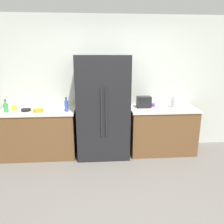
# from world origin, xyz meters

# --- Properties ---
(ground_plane) EXTENTS (10.60, 10.60, 0.00)m
(ground_plane) POSITION_xyz_m (0.00, 0.00, 0.00)
(ground_plane) COLOR slate
(kitchen_back_panel) EXTENTS (5.30, 0.10, 2.61)m
(kitchen_back_panel) POSITION_xyz_m (0.00, 1.82, 1.31)
(kitchen_back_panel) COLOR silver
(kitchen_back_panel) RESTS_ON ground_plane
(counter_left) EXTENTS (1.39, 0.67, 0.89)m
(counter_left) POSITION_xyz_m (-1.37, 1.44, 0.45)
(counter_left) COLOR brown
(counter_left) RESTS_ON ground_plane
(counter_right) EXTENTS (1.27, 0.67, 0.89)m
(counter_right) POSITION_xyz_m (0.99, 1.44, 0.45)
(counter_right) COLOR brown
(counter_right) RESTS_ON ground_plane
(refrigerator) EXTENTS (0.94, 0.72, 1.87)m
(refrigerator) POSITION_xyz_m (-0.16, 1.40, 0.94)
(refrigerator) COLOR black
(refrigerator) RESTS_ON ground_plane
(toaster) EXTENTS (0.26, 0.18, 0.22)m
(toaster) POSITION_xyz_m (0.63, 1.50, 1.00)
(toaster) COLOR black
(toaster) RESTS_ON counter_right
(rice_cooker) EXTENTS (0.23, 0.23, 0.28)m
(rice_cooker) POSITION_xyz_m (1.26, 1.43, 1.02)
(rice_cooker) COLOR silver
(rice_cooker) RESTS_ON counter_right
(bottle_a) EXTENTS (0.08, 0.08, 0.23)m
(bottle_a) POSITION_xyz_m (-1.88, 1.33, 0.98)
(bottle_a) COLOR green
(bottle_a) RESTS_ON counter_left
(bottle_b) EXTENTS (0.07, 0.07, 0.26)m
(bottle_b) POSITION_xyz_m (-0.82, 1.30, 1.00)
(bottle_b) COLOR blue
(bottle_b) RESTS_ON counter_left
(cup_a) EXTENTS (0.09, 0.09, 0.09)m
(cup_a) POSITION_xyz_m (-1.78, 1.46, 0.94)
(cup_a) COLOR yellow
(cup_a) RESTS_ON counter_left
(cup_b) EXTENTS (0.08, 0.08, 0.07)m
(cup_b) POSITION_xyz_m (0.83, 1.54, 0.93)
(cup_b) COLOR purple
(cup_b) RESTS_ON counter_right
(bowl_a) EXTENTS (0.17, 0.17, 0.05)m
(bowl_a) POSITION_xyz_m (-1.55, 1.38, 0.92)
(bowl_a) COLOR black
(bowl_a) RESTS_ON counter_left
(bowl_b) EXTENTS (0.19, 0.19, 0.05)m
(bowl_b) POSITION_xyz_m (-1.32, 1.32, 0.92)
(bowl_b) COLOR orange
(bowl_b) RESTS_ON counter_left
(bowl_c) EXTENTS (0.15, 0.15, 0.07)m
(bowl_c) POSITION_xyz_m (-1.06, 1.39, 0.93)
(bowl_c) COLOR white
(bowl_c) RESTS_ON counter_left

